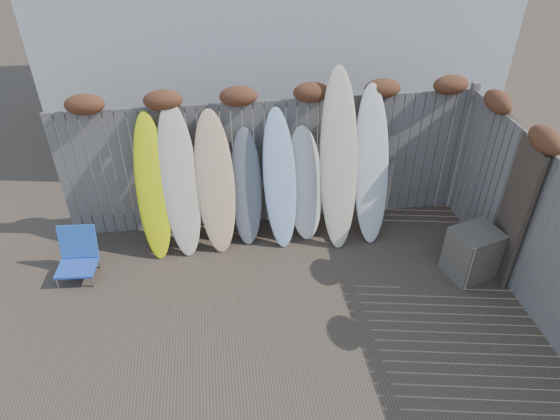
{
  "coord_description": "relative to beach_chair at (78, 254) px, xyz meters",
  "views": [
    {
      "loc": [
        -0.73,
        -4.01,
        4.7
      ],
      "look_at": [
        0.0,
        1.2,
        1.0
      ],
      "focal_mm": 32.0,
      "sensor_mm": 36.0,
      "label": 1
    }
  ],
  "objects": [
    {
      "name": "ground",
      "position": [
        2.73,
        -1.51,
        -0.31
      ],
      "size": [
        80.0,
        80.0,
        0.0
      ],
      "primitive_type": "plane",
      "color": "#493A2D"
    },
    {
      "name": "back_fence",
      "position": [
        2.79,
        0.88,
        0.87
      ],
      "size": [
        6.05,
        0.28,
        2.24
      ],
      "color": "slate",
      "rests_on": "ground"
    },
    {
      "name": "right_fence",
      "position": [
        5.73,
        -1.26,
        0.83
      ],
      "size": [
        0.28,
        4.4,
        2.24
      ],
      "color": "slate",
      "rests_on": "ground"
    },
    {
      "name": "beach_chair",
      "position": [
        0.0,
        0.0,
        0.0
      ],
      "size": [
        0.55,
        0.58,
        0.68
      ],
      "color": "blue",
      "rests_on": "ground"
    },
    {
      "name": "wooden_crate",
      "position": [
        5.3,
        -0.76,
        0.04
      ],
      "size": [
        0.72,
        0.65,
        0.71
      ],
      "primitive_type": "cube",
      "rotation": [
        0.0,
        0.0,
        0.27
      ],
      "color": "#524A3D",
      "rests_on": "ground"
    },
    {
      "name": "lattice_panel",
      "position": [
        5.74,
        -0.46,
        0.68
      ],
      "size": [
        0.26,
        1.31,
        1.98
      ],
      "primitive_type": "cube",
      "rotation": [
        0.0,
        0.0,
        -0.16
      ],
      "color": "#3B2A23",
      "rests_on": "ground"
    },
    {
      "name": "surfboard_0",
      "position": [
        1.07,
        0.44,
        0.69
      ],
      "size": [
        0.46,
        0.72,
        2.01
      ],
      "primitive_type": "ellipsoid",
      "rotation": [
        -0.31,
        0.0,
        -0.01
      ],
      "color": "#FBFF0A",
      "rests_on": "ground"
    },
    {
      "name": "surfboard_1",
      "position": [
        1.44,
        0.46,
        0.75
      ],
      "size": [
        0.58,
        0.79,
        2.12
      ],
      "primitive_type": "ellipsoid",
      "rotation": [
        -0.31,
        0.0,
        0.09
      ],
      "color": "beige",
      "rests_on": "ground"
    },
    {
      "name": "surfboard_2",
      "position": [
        1.93,
        0.46,
        0.68
      ],
      "size": [
        0.58,
        0.74,
        1.99
      ],
      "primitive_type": "ellipsoid",
      "rotation": [
        -0.31,
        0.0,
        0.06
      ],
      "color": "#EA936A",
      "rests_on": "ground"
    },
    {
      "name": "surfboard_3",
      "position": [
        2.36,
        0.53,
        0.53
      ],
      "size": [
        0.49,
        0.63,
        1.68
      ],
      "primitive_type": "ellipsoid",
      "rotation": [
        -0.31,
        0.0,
        -0.06
      ],
      "color": "slate",
      "rests_on": "ground"
    },
    {
      "name": "surfboard_4",
      "position": [
        2.84,
        0.44,
        0.67
      ],
      "size": [
        0.52,
        0.73,
        1.97
      ],
      "primitive_type": "ellipsoid",
      "rotation": [
        -0.31,
        0.0,
        0.07
      ],
      "color": "#A0BEE7",
      "rests_on": "ground"
    },
    {
      "name": "surfboard_5",
      "position": [
        3.22,
        0.53,
        0.51
      ],
      "size": [
        0.58,
        0.64,
        1.65
      ],
      "primitive_type": "ellipsoid",
      "rotation": [
        -0.31,
        0.0,
        0.09
      ],
      "color": "white",
      "rests_on": "ground"
    },
    {
      "name": "surfboard_6",
      "position": [
        3.66,
        0.4,
        0.93
      ],
      "size": [
        0.56,
        0.89,
        2.49
      ],
      "primitive_type": "ellipsoid",
      "rotation": [
        -0.31,
        0.0,
        -0.04
      ],
      "color": "beige",
      "rests_on": "ground"
    },
    {
      "name": "surfboard_7",
      "position": [
        4.15,
        0.41,
        0.81
      ],
      "size": [
        0.52,
        0.79,
        2.24
      ],
      "primitive_type": "ellipsoid",
      "rotation": [
        -0.31,
        0.0,
        0.01
      ],
      "color": "silver",
      "rests_on": "ground"
    }
  ]
}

